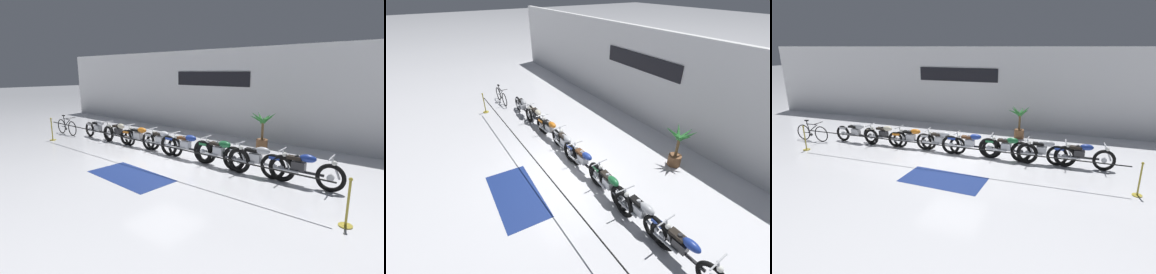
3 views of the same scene
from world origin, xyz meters
TOP-DOWN VIEW (x-y plane):
  - ground_plane at (0.00, 0.00)m, footprint 120.00×120.00m
  - back_wall at (-0.01, 5.12)m, footprint 28.00×0.29m
  - motorcycle_silver_0 at (-4.77, 0.45)m, footprint 2.31×0.62m
  - motorcycle_cream_1 at (-3.40, 0.58)m, footprint 2.33×0.62m
  - motorcycle_orange_2 at (-2.05, 0.58)m, footprint 2.20×0.62m
  - motorcycle_silver_3 at (-0.71, 0.54)m, footprint 2.24×0.62m
  - motorcycle_blue_4 at (0.61, 0.51)m, footprint 2.46×0.62m
  - motorcycle_green_5 at (2.07, 0.48)m, footprint 2.32×0.62m
  - motorcycle_silver_6 at (3.37, 0.52)m, footprint 2.38×0.62m
  - motorcycle_blue_7 at (4.67, 0.58)m, footprint 2.35×0.62m
  - bicycle at (-6.93, 0.03)m, footprint 1.75×0.48m
  - potted_palm_left_of_row at (2.00, 3.59)m, footprint 1.05×1.02m
  - stanchion_far_left at (-1.46, -1.08)m, footprint 12.31×0.28m
  - floor_banner at (0.43, -1.93)m, footprint 2.81×1.51m

SIDE VIEW (x-z plane):
  - ground_plane at x=0.00m, z-range 0.00..0.00m
  - floor_banner at x=0.43m, z-range 0.00..0.01m
  - bicycle at x=-6.93m, z-range -0.09..0.87m
  - motorcycle_orange_2 at x=-2.05m, z-range 0.00..0.91m
  - motorcycle_silver_0 at x=-4.77m, z-range 0.00..0.94m
  - motorcycle_cream_1 at x=-3.40m, z-range 0.01..0.94m
  - motorcycle_silver_3 at x=-0.71m, z-range 0.00..0.94m
  - motorcycle_silver_6 at x=3.37m, z-range -0.01..0.96m
  - motorcycle_blue_4 at x=0.61m, z-range 0.00..0.96m
  - motorcycle_blue_7 at x=4.67m, z-range 0.00..0.96m
  - motorcycle_green_5 at x=2.07m, z-range -0.01..0.97m
  - stanchion_far_left at x=-1.46m, z-range 0.23..1.28m
  - potted_palm_left_of_row at x=2.00m, z-range 0.01..1.62m
  - back_wall at x=-0.01m, z-range 0.00..4.20m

